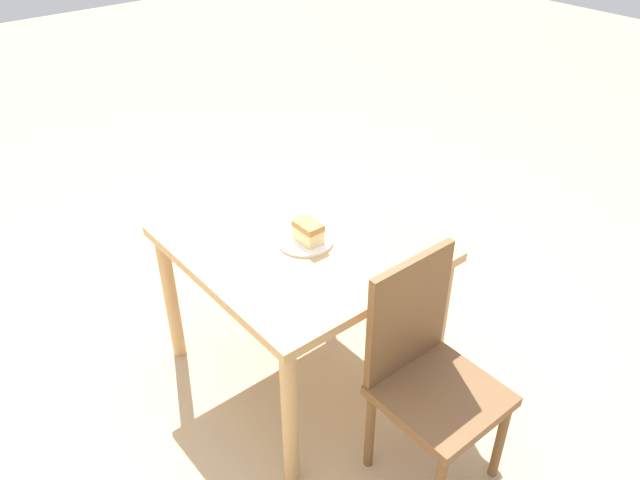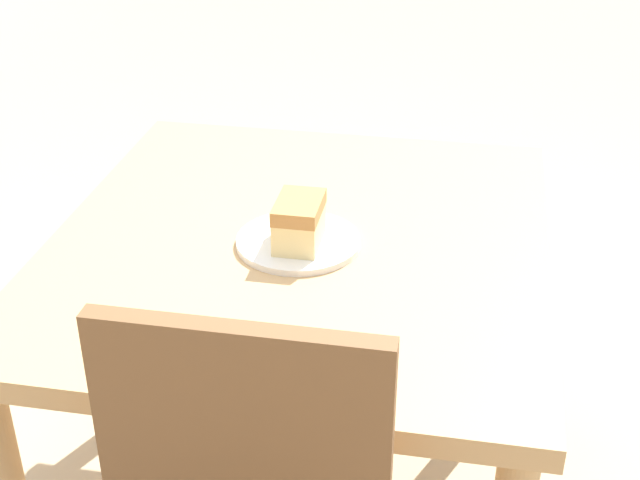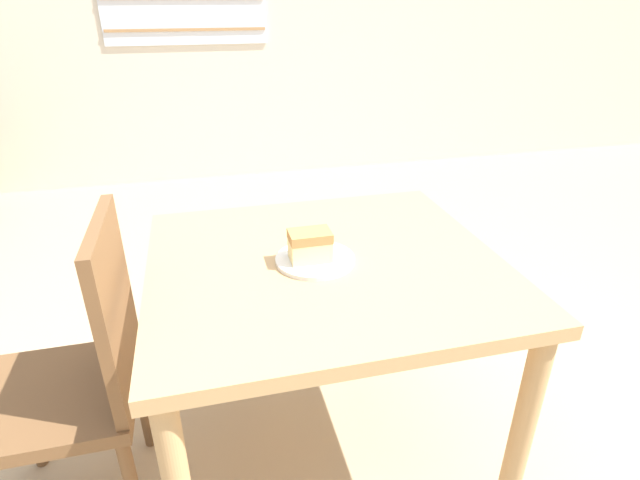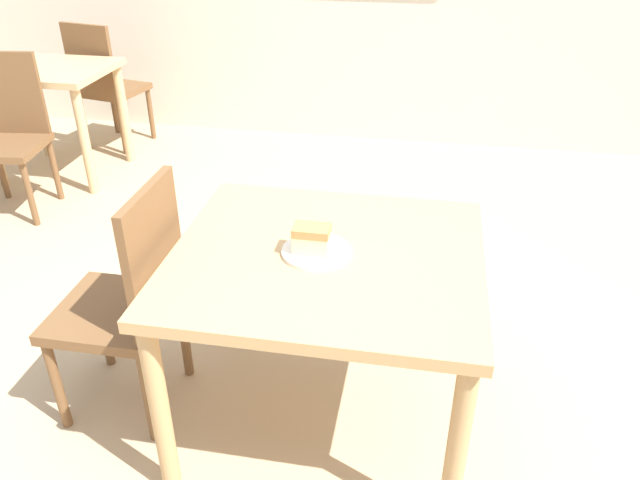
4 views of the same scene
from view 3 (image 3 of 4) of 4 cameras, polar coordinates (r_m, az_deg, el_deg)
name	(u,v)px [view 3 (image 3 of 4)]	position (r m, az deg, el deg)	size (l,w,h in m)	color
ground_plane	(359,464)	(1.78, 4.46, -24.12)	(14.00, 14.00, 0.00)	tan
dining_table_near	(325,289)	(1.45, 0.59, -5.57)	(0.98, 0.89, 0.70)	tan
chair_near_window	(83,372)	(1.51, -25.49, -13.45)	(0.40, 0.40, 0.89)	brown
plate	(315,259)	(1.39, -0.58, -2.23)	(0.22, 0.22, 0.01)	white
cake_slice	(310,245)	(1.36, -1.15, -0.62)	(0.11, 0.08, 0.08)	beige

